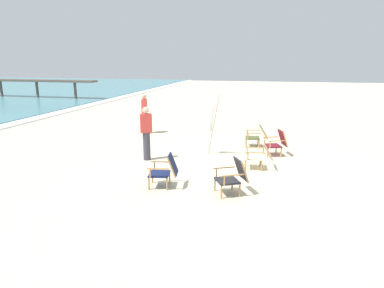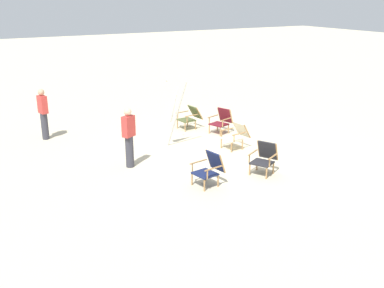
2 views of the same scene
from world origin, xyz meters
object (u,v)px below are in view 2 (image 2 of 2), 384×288
object	(u,v)px
beach_chair_far_center	(236,134)
umbrella_furled_white	(174,104)
person_near_chairs	(43,114)
beach_chair_back_left	(190,116)
beach_chair_front_right	(222,120)
person_by_waterline	(129,137)
beach_chair_front_left	(210,168)
beach_chair_back_right	(265,157)

from	to	relation	value
beach_chair_far_center	umbrella_furled_white	distance (m)	2.10
umbrella_furled_white	person_near_chairs	bearing A→B (deg)	51.11
beach_chair_back_left	beach_chair_front_right	xyz separation A→B (m)	(-0.97, -0.66, 0.01)
beach_chair_far_center	person_near_chairs	distance (m)	6.12
beach_chair_back_left	beach_chair_far_center	bearing A→B (deg)	-175.89
person_by_waterline	beach_chair_front_left	bearing A→B (deg)	-148.69
beach_chair_back_left	person_by_waterline	distance (m)	4.03
beach_chair_back_right	umbrella_furled_white	world-z (taller)	umbrella_furled_white
beach_chair_back_left	beach_chair_front_right	size ratio (longest dim) A/B	1.01
beach_chair_far_center	beach_chair_front_left	xyz separation A→B (m)	(-1.95, 2.14, 0.01)
beach_chair_back_right	beach_chair_far_center	world-z (taller)	beach_chair_back_right
person_near_chairs	beach_chair_front_right	bearing A→B (deg)	-112.28
beach_chair_back_right	beach_chair_front_left	xyz separation A→B (m)	(0.05, 1.64, -0.00)
beach_chair_front_right	beach_chair_back_left	bearing A→B (deg)	34.25
beach_chair_back_right	beach_chair_far_center	distance (m)	2.06
person_by_waterline	beach_chair_front_right	bearing A→B (deg)	-69.68
beach_chair_front_left	person_near_chairs	bearing A→B (deg)	25.42
beach_chair_front_right	beach_chair_front_left	bearing A→B (deg)	143.14
beach_chair_back_left	umbrella_furled_white	distance (m)	2.19
beach_chair_back_right	beach_chair_front_right	world-z (taller)	same
beach_chair_front_left	beach_chair_front_right	distance (m)	4.37
person_by_waterline	beach_chair_back_left	bearing A→B (deg)	-53.20
person_near_chairs	person_by_waterline	size ratio (longest dim) A/B	1.00
beach_chair_back_left	person_near_chairs	bearing A→B (deg)	75.45
beach_chair_front_left	person_by_waterline	xyz separation A→B (m)	(2.06, 1.25, 0.41)
beach_chair_back_right	beach_chair_back_left	distance (m)	4.52
beach_chair_back_right	person_near_chairs	xyz separation A→B (m)	(5.72, 4.33, 0.41)
beach_chair_front_right	umbrella_furled_white	distance (m)	2.28
person_by_waterline	beach_chair_far_center	bearing A→B (deg)	-91.82
beach_chair_front_right	beach_chair_back_right	bearing A→B (deg)	164.46
beach_chair_back_left	beach_chair_front_right	distance (m)	1.17
beach_chair_far_center	beach_chair_front_right	world-z (taller)	beach_chair_front_right
beach_chair_front_right	person_near_chairs	xyz separation A→B (m)	(2.18, 5.32, 0.41)
beach_chair_far_center	beach_chair_front_right	bearing A→B (deg)	-17.27
beach_chair_far_center	beach_chair_front_right	xyz separation A→B (m)	(1.54, -0.48, 0.01)
beach_chair_front_left	person_near_chairs	distance (m)	6.29
beach_chair_front_right	person_near_chairs	world-z (taller)	person_near_chairs
beach_chair_back_left	beach_chair_front_left	xyz separation A→B (m)	(-4.46, 1.96, 0.01)
beach_chair_front_right	umbrella_furled_white	bearing A→B (deg)	102.89
person_near_chairs	beach_chair_far_center	bearing A→B (deg)	-127.57
umbrella_furled_white	person_by_waterline	size ratio (longest dim) A/B	1.25
person_near_chairs	umbrella_furled_white	bearing A→B (deg)	-128.89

